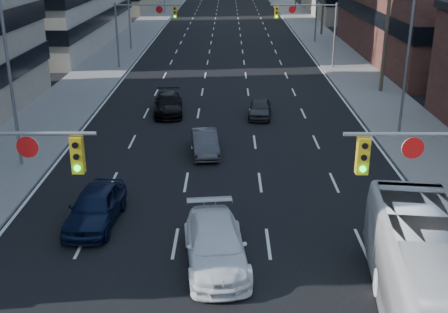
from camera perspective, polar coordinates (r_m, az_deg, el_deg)
signal_far_left at (r=53.08m, az=-8.38°, el=13.38°), size 6.09×0.33×6.00m
signal_far_right at (r=53.01m, az=8.74°, el=13.35°), size 6.09×0.33×6.00m
utility_pole_block at (r=45.00m, az=16.30°, el=13.42°), size 2.20×0.28×11.00m
streetlight_left_near at (r=29.63m, az=-20.70°, el=8.14°), size 2.03×0.22×9.00m
streetlight_left_mid at (r=63.24m, az=-9.53°, el=15.14°), size 2.03×0.22×9.00m
streetlight_right_near at (r=34.12m, az=17.93°, el=9.96°), size 2.03×0.22×9.00m
white_van at (r=20.32m, az=-0.87°, el=-8.96°), size 2.73×5.45×1.52m
transit_bus at (r=17.34m, az=20.63°, el=-13.09°), size 3.85×11.32×3.09m
sedan_blue at (r=23.66m, az=-12.94°, el=-4.98°), size 2.10×4.66×1.55m
sedan_grey_center at (r=30.87m, az=-1.95°, el=1.40°), size 1.78×4.00×1.27m
sedan_black_far at (r=38.58m, az=-5.68°, el=5.31°), size 2.30×4.81×1.35m
sedan_grey_right at (r=37.74m, az=3.68°, el=4.94°), size 1.78×3.74×1.24m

